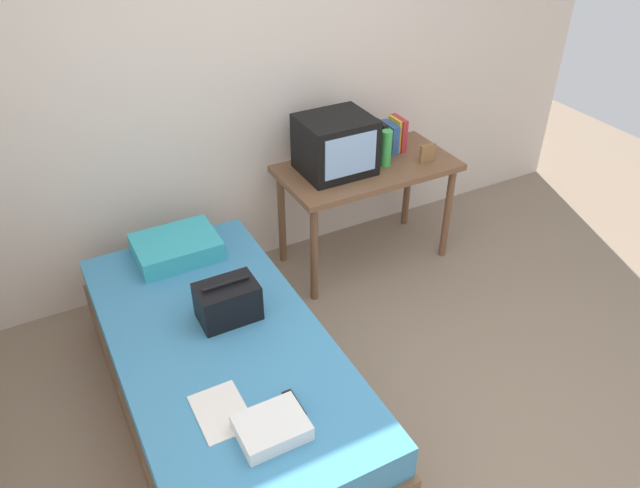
% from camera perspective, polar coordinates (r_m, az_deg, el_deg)
% --- Properties ---
extents(ground_plane, '(8.00, 8.00, 0.00)m').
position_cam_1_polar(ground_plane, '(3.28, 10.27, -18.27)').
color(ground_plane, '#84705B').
extents(wall_back, '(5.20, 0.10, 2.60)m').
position_cam_1_polar(wall_back, '(3.93, -5.80, 15.44)').
color(wall_back, beige).
rests_on(wall_back, ground).
extents(bed, '(1.00, 2.00, 0.52)m').
position_cam_1_polar(bed, '(3.23, -8.90, -12.10)').
color(bed, brown).
rests_on(bed, ground).
extents(desk, '(1.16, 0.60, 0.74)m').
position_cam_1_polar(desk, '(4.08, 4.38, 6.14)').
color(desk, brown).
rests_on(desk, ground).
extents(tv, '(0.44, 0.39, 0.36)m').
position_cam_1_polar(tv, '(3.88, 1.43, 9.20)').
color(tv, black).
rests_on(tv, desk).
extents(water_bottle, '(0.07, 0.07, 0.24)m').
position_cam_1_polar(water_bottle, '(4.00, 6.16, 8.83)').
color(water_bottle, green).
rests_on(water_bottle, desk).
extents(book_row, '(0.19, 0.17, 0.23)m').
position_cam_1_polar(book_row, '(4.20, 6.49, 9.93)').
color(book_row, black).
rests_on(book_row, desk).
extents(picture_frame, '(0.11, 0.02, 0.12)m').
position_cam_1_polar(picture_frame, '(4.10, 9.94, 8.31)').
color(picture_frame, olive).
rests_on(picture_frame, desk).
extents(pillow, '(0.46, 0.36, 0.12)m').
position_cam_1_polar(pillow, '(3.59, -13.19, -0.30)').
color(pillow, '#33A8B7').
rests_on(pillow, bed).
extents(handbag, '(0.30, 0.20, 0.22)m').
position_cam_1_polar(handbag, '(3.09, -8.58, -5.31)').
color(handbag, black).
rests_on(handbag, bed).
extents(magazine, '(0.21, 0.29, 0.01)m').
position_cam_1_polar(magazine, '(2.72, -9.16, -15.15)').
color(magazine, white).
rests_on(magazine, bed).
extents(remote_dark, '(0.04, 0.16, 0.02)m').
position_cam_1_polar(remote_dark, '(2.71, -2.45, -14.68)').
color(remote_dark, black).
rests_on(remote_dark, bed).
extents(folded_towel, '(0.28, 0.22, 0.07)m').
position_cam_1_polar(folded_towel, '(2.60, -4.51, -16.65)').
color(folded_towel, white).
rests_on(folded_towel, bed).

